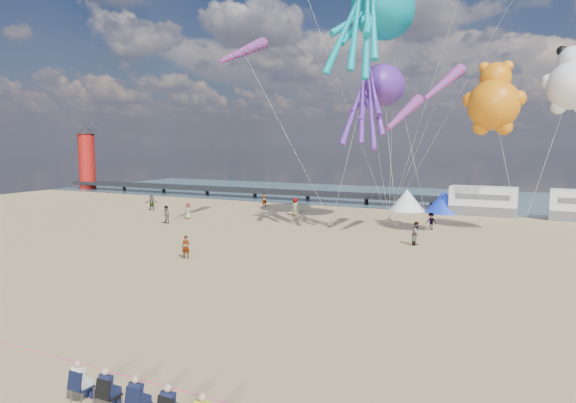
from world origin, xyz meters
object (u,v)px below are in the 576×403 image
object	(u,v)px
sandbag_a	(332,223)
windsock_mid	(404,114)
sandbag_b	(397,223)
kite_panda	(571,86)
beachgoer_0	(295,207)
windsock_left	(243,52)
beachgoer_2	(431,221)
windsock_right	(443,84)
tent_white	(407,200)
lighthouse	(87,161)
beachgoer_6	(188,211)
standing_person	(186,247)
beachgoer_1	(166,215)
beachgoer_5	(264,200)
beachgoer_7	(417,233)
tent_blue	(444,202)
kite_teddy_orange	(494,105)
sandbag_d	(428,229)
sandbag_e	(389,220)
spectator_row	(139,397)
kite_octopus_purple	(383,85)
sandbag_c	(520,238)
kite_octopus_teal	(383,8)

from	to	relation	value
sandbag_a	windsock_mid	bearing A→B (deg)	-26.19
sandbag_b	kite_panda	xyz separation A→B (m)	(13.50, -2.92, 11.61)
beachgoer_0	kite_panda	world-z (taller)	kite_panda
kite_panda	windsock_left	distance (m)	25.54
beachgoer_2	windsock_right	bearing A→B (deg)	-55.73
tent_white	lighthouse	bearing A→B (deg)	175.76
beachgoer_2	beachgoer_0	bearing A→B (deg)	-172.29
beachgoer_6	standing_person	bearing A→B (deg)	-55.40
beachgoer_1	beachgoer_5	bearing A→B (deg)	89.56
beachgoer_7	windsock_left	distance (m)	20.68
tent_blue	standing_person	bearing A→B (deg)	-110.03
kite_panda	lighthouse	bearing A→B (deg)	151.34
beachgoer_6	beachgoer_5	bearing A→B (deg)	76.77
sandbag_b	kite_teddy_orange	world-z (taller)	kite_teddy_orange
sandbag_d	sandbag_e	distance (m)	5.48
spectator_row	beachgoer_7	distance (m)	27.62
lighthouse	sandbag_a	size ratio (longest dim) A/B	18.00
sandbag_d	windsock_left	distance (m)	21.99
sandbag_e	kite_octopus_purple	size ratio (longest dim) A/B	0.05
tent_blue	sandbag_c	size ratio (longest dim) A/B	8.00
sandbag_b	tent_blue	bearing A→B (deg)	76.63
windsock_left	windsock_right	bearing A→B (deg)	0.77
beachgoer_0	kite_teddy_orange	world-z (taller)	kite_teddy_orange
beachgoer_2	windsock_mid	bearing A→B (deg)	-88.38
sandbag_e	sandbag_c	bearing A→B (deg)	-20.30
kite_panda	spectator_row	bearing A→B (deg)	-122.83
beachgoer_5	sandbag_b	bearing A→B (deg)	-63.79
beachgoer_1	kite_panda	bearing A→B (deg)	18.58
lighthouse	beachgoer_0	distance (m)	46.56
tent_blue	sandbag_c	xyz separation A→B (m)	(8.13, -12.99, -1.09)
spectator_row	beachgoer_5	xyz separation A→B (m)	(-19.74, 42.24, 0.19)
spectator_row	kite_teddy_orange	bearing A→B (deg)	78.97
spectator_row	tent_white	bearing A→B (deg)	94.93
sandbag_d	windsock_mid	bearing A→B (deg)	-104.53
beachgoer_6	kite_octopus_purple	distance (m)	22.27
sandbag_a	kite_octopus_purple	size ratio (longest dim) A/B	0.05
beachgoer_0	windsock_right	distance (m)	21.53
beachgoer_0	windsock_mid	xyz separation A→B (m)	(13.03, -7.50, 8.88)
beachgoer_1	sandbag_e	world-z (taller)	beachgoer_1
sandbag_e	kite_octopus_teal	xyz separation A→B (m)	(0.33, -4.42, 18.75)
windsock_mid	beachgoer_7	bearing A→B (deg)	-42.28
sandbag_e	windsock_mid	world-z (taller)	windsock_mid
beachgoer_7	beachgoer_0	bearing A→B (deg)	65.53
sandbag_d	kite_octopus_purple	bearing A→B (deg)	179.05
lighthouse	windsock_left	world-z (taller)	windsock_left
standing_person	windsock_mid	distance (m)	19.63
lighthouse	kite_teddy_orange	xyz separation A→B (m)	(64.02, -20.08, 5.80)
standing_person	windsock_right	distance (m)	21.52
windsock_right	windsock_left	bearing A→B (deg)	-155.95
sandbag_a	kite_octopus_teal	world-z (taller)	kite_octopus_teal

